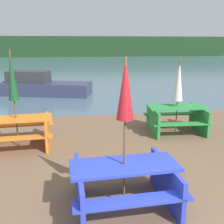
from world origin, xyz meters
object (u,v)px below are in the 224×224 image
object	(u,v)px
picnic_table_blue	(124,181)
umbrella_crimson	(125,91)
umbrella_white	(179,81)
boat	(41,86)
picnic_table_orange	(17,129)
picnic_table_green	(176,117)
umbrella_darkgreen	(12,76)

from	to	relation	value
picnic_table_blue	umbrella_crimson	size ratio (longest dim) A/B	0.74
umbrella_white	boat	distance (m)	8.24
picnic_table_orange	picnic_table_green	size ratio (longest dim) A/B	1.06
picnic_table_blue	umbrella_darkgreen	bearing A→B (deg)	127.27
umbrella_darkgreen	umbrella_crimson	xyz separation A→B (m)	(2.24, -2.95, 0.10)
umbrella_white	boat	world-z (taller)	umbrella_white
picnic_table_orange	umbrella_darkgreen	size ratio (longest dim) A/B	0.76
umbrella_white	picnic_table_green	bearing A→B (deg)	180.00
picnic_table_green	umbrella_darkgreen	xyz separation A→B (m)	(-4.50, -0.53, 1.35)
boat	picnic_table_orange	bearing A→B (deg)	-72.95
boat	picnic_table_blue	bearing A→B (deg)	-61.03
picnic_table_orange	umbrella_darkgreen	xyz separation A→B (m)	(-0.00, 0.00, 1.36)
picnic_table_orange	umbrella_crimson	size ratio (longest dim) A/B	0.78
picnic_table_blue	boat	world-z (taller)	boat
picnic_table_blue	picnic_table_green	world-z (taller)	picnic_table_green
umbrella_white	umbrella_darkgreen	world-z (taller)	umbrella_darkgreen
umbrella_white	boat	bearing A→B (deg)	125.16
umbrella_darkgreen	picnic_table_orange	bearing A→B (deg)	0.00
boat	umbrella_crimson	bearing A→B (deg)	-61.03
picnic_table_blue	umbrella_darkgreen	size ratio (longest dim) A/B	0.72
picnic_table_green	umbrella_white	xyz separation A→B (m)	(0.00, 0.00, 1.06)
umbrella_white	umbrella_darkgreen	xyz separation A→B (m)	(-4.50, -0.53, 0.29)
umbrella_darkgreen	umbrella_crimson	size ratio (longest dim) A/B	1.02
picnic_table_blue	umbrella_crimson	bearing A→B (deg)	0.00
picnic_table_blue	umbrella_white	xyz separation A→B (m)	(2.26, 3.48, 1.08)
picnic_table_blue	picnic_table_green	size ratio (longest dim) A/B	1.01
umbrella_white	umbrella_darkgreen	size ratio (longest dim) A/B	0.86
picnic_table_blue	boat	distance (m)	10.45
umbrella_white	umbrella_crimson	world-z (taller)	umbrella_crimson
picnic_table_orange	umbrella_white	world-z (taller)	umbrella_white
picnic_table_orange	umbrella_white	distance (m)	4.66
picnic_table_blue	picnic_table_green	distance (m)	4.14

